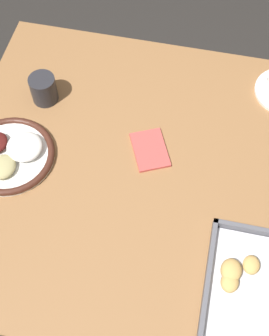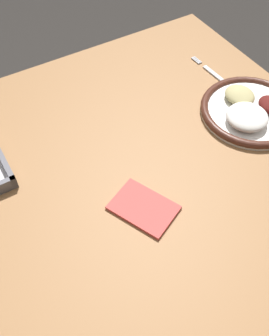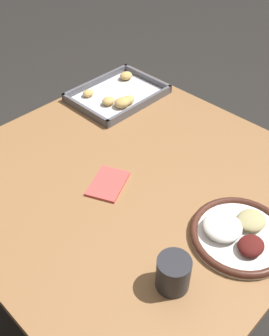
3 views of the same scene
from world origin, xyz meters
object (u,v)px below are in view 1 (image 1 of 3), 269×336
at_px(dinner_plate, 10,154).
at_px(napkin, 150,150).
at_px(drinking_cup, 44,89).
at_px(baking_tray, 256,293).

xyz_separation_m(dinner_plate, napkin, (-0.10, 0.39, -0.01)).
relative_size(dinner_plate, drinking_cup, 2.94).
xyz_separation_m(baking_tray, napkin, (-0.36, -0.33, -0.01)).
height_order(dinner_plate, drinking_cup, drinking_cup).
height_order(baking_tray, napkin, baking_tray).
height_order(baking_tray, drinking_cup, drinking_cup).
distance_m(dinner_plate, drinking_cup, 0.23).
distance_m(dinner_plate, baking_tray, 0.76).
bearing_deg(dinner_plate, drinking_cup, 171.81).
bearing_deg(baking_tray, drinking_cup, -124.90).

